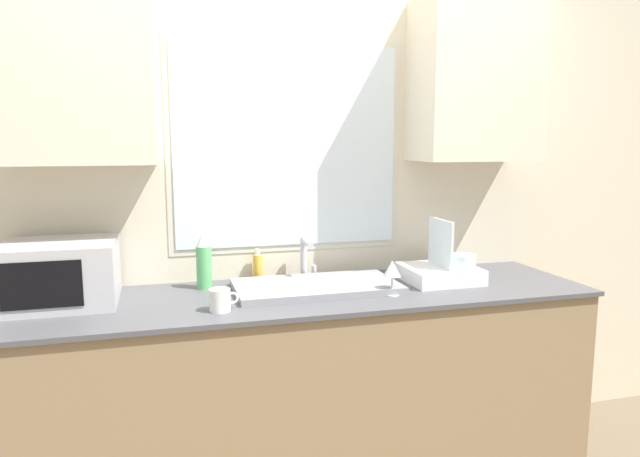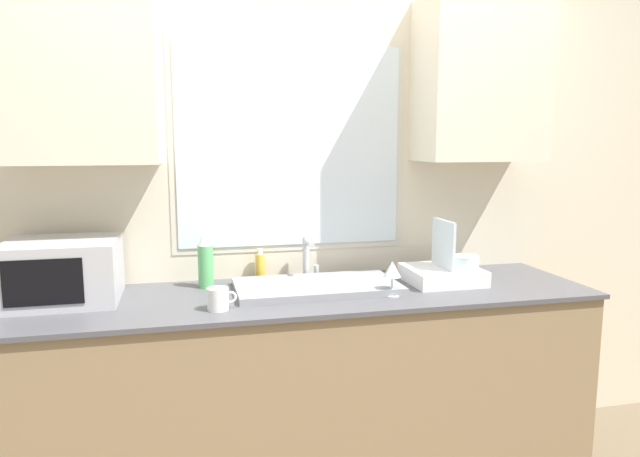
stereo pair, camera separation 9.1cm
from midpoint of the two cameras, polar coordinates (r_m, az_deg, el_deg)
countertop at (r=2.61m, az=-0.38°, el=-15.81°), size 2.49×0.67×0.89m
wall_back at (r=2.68m, az=-1.90°, el=6.33°), size 6.00×0.38×2.60m
sink_basin at (r=2.50m, az=0.70°, el=-5.80°), size 0.71×0.38×0.03m
faucet at (r=2.67m, az=-0.24°, el=-2.64°), size 0.08×0.15×0.20m
microwave at (r=2.51m, az=-23.38°, el=-3.91°), size 0.43×0.39×0.25m
dish_rack at (r=2.69m, az=13.33°, el=-4.20°), size 0.32×0.30×0.29m
spray_bottle at (r=2.56m, az=-10.39°, el=-3.14°), size 0.07×0.07×0.25m
soap_bottle at (r=2.69m, az=-5.05°, el=-3.74°), size 0.04×0.04×0.15m
mug_near_sink at (r=2.23m, az=-8.97°, el=-6.98°), size 0.11×0.08×0.09m
wine_glass at (r=2.41m, az=8.31°, el=-4.17°), size 0.07×0.07×0.15m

